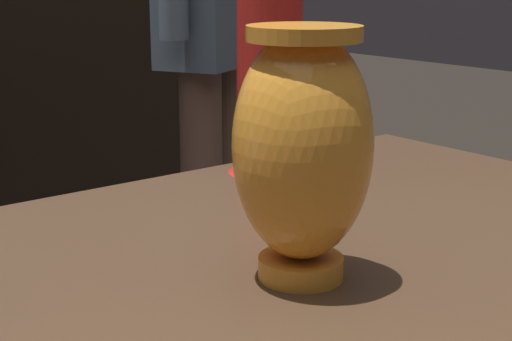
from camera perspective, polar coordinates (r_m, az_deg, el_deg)
The scene contains 3 objects.
vase_centerpiece at distance 0.71m, azimuth 3.43°, elevation 1.77°, with size 0.13×0.13×0.24m.
vase_left_accent at distance 1.09m, azimuth 1.01°, elevation 10.06°, with size 0.12×0.12×0.41m.
visitor_near_right at distance 2.05m, azimuth -3.21°, elevation 12.29°, with size 0.42×0.31×1.69m.
Camera 1 is at (-0.41, -0.59, 1.08)m, focal length 54.72 mm.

